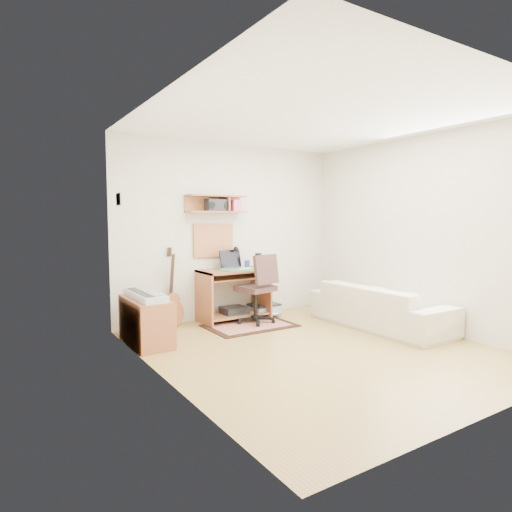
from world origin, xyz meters
TOP-DOWN VIEW (x-y plane):
  - floor at (0.00, 0.00)m, footprint 3.60×4.00m
  - ceiling at (0.00, 0.00)m, footprint 3.60×4.00m
  - back_wall at (0.00, 2.00)m, footprint 3.60×0.01m
  - left_wall at (-1.80, 0.00)m, footprint 0.01×4.00m
  - right_wall at (1.80, 0.00)m, footprint 0.01×4.00m
  - wall_shelf at (-0.30, 1.88)m, footprint 0.90×0.25m
  - cork_board at (-0.30, 1.98)m, footprint 0.64×0.03m
  - wall_photo at (-1.79, 1.50)m, footprint 0.02×0.20m
  - desk at (-0.10, 1.73)m, footprint 1.00×0.55m
  - laptop at (-0.08, 1.71)m, footprint 0.43×0.43m
  - speaker at (0.29, 1.68)m, footprint 0.10×0.10m
  - desk_lamp at (0.04, 1.87)m, footprint 0.11×0.11m
  - pencil_cup at (0.18, 1.83)m, footprint 0.08×0.08m
  - boombox at (-0.29, 1.87)m, footprint 0.34×0.15m
  - rug at (-0.09, 1.30)m, footprint 1.20×0.80m
  - task_chair at (0.06, 1.40)m, footprint 0.60×0.60m
  - cabinet at (-1.58, 1.24)m, footprint 0.40×0.90m
  - music_keyboard at (-1.58, 1.24)m, footprint 0.27×0.86m
  - guitar at (-0.99, 1.86)m, footprint 0.31×0.20m
  - waste_basket at (-1.65, 1.03)m, footprint 0.30×0.30m
  - printer at (0.45, 1.76)m, footprint 0.47×0.38m
  - sofa at (1.38, 0.30)m, footprint 0.59×2.02m

SIDE VIEW (x-z plane):
  - floor at x=0.00m, z-range -0.01..0.00m
  - rug at x=-0.09m, z-range 0.00..0.02m
  - printer at x=0.45m, z-range 0.00..0.17m
  - waste_basket at x=-1.65m, z-range 0.00..0.28m
  - cabinet at x=-1.58m, z-range 0.00..0.55m
  - desk at x=-0.10m, z-range 0.00..0.75m
  - sofa at x=1.38m, z-range 0.00..0.79m
  - task_chair at x=0.06m, z-range 0.00..1.01m
  - guitar at x=-0.99m, z-range 0.00..1.10m
  - music_keyboard at x=-1.58m, z-range 0.55..0.63m
  - pencil_cup at x=0.18m, z-range 0.75..0.86m
  - speaker at x=0.29m, z-range 0.75..0.98m
  - laptop at x=-0.08m, z-range 0.75..1.03m
  - desk_lamp at x=0.04m, z-range 0.75..1.08m
  - cork_board at x=-0.30m, z-range 0.92..1.42m
  - back_wall at x=0.00m, z-range 0.00..2.60m
  - left_wall at x=-1.80m, z-range 0.00..2.60m
  - right_wall at x=1.80m, z-range 0.00..2.60m
  - boombox at x=-0.29m, z-range 1.59..1.77m
  - wall_shelf at x=-0.30m, z-range 1.57..1.83m
  - wall_photo at x=-1.79m, z-range 1.65..1.79m
  - ceiling at x=0.00m, z-range 2.60..2.61m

